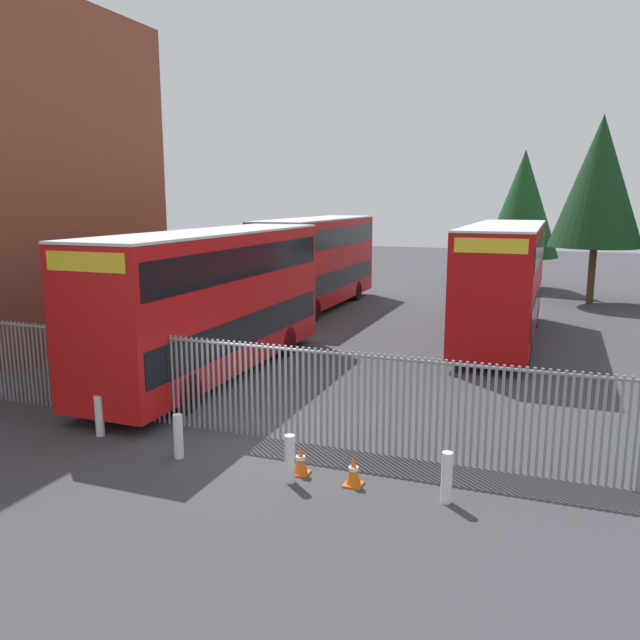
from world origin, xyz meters
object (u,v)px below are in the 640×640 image
bollard_far_right (447,477)px  double_decker_bus_behind_fence_right (317,259)px  traffic_cone_mid_forecourt (353,471)px  bollard_near_left (99,416)px  bollard_near_right (290,459)px  double_decker_bus_behind_fence_left (503,278)px  bollard_center_front (178,436)px  traffic_cone_by_gate (301,460)px  double_decker_bus_near_gate (213,297)px

bollard_far_right → double_decker_bus_behind_fence_right: bearing=117.3°
double_decker_bus_behind_fence_right → traffic_cone_mid_forecourt: 20.00m
traffic_cone_mid_forecourt → bollard_near_left: bearing=176.2°
bollard_near_right → traffic_cone_mid_forecourt: size_ratio=1.61×
double_decker_bus_behind_fence_left → bollard_near_right: double_decker_bus_behind_fence_left is taller
bollard_center_front → bollard_near_right: (2.64, -0.25, 0.00)m
bollard_center_front → traffic_cone_mid_forecourt: size_ratio=1.61×
traffic_cone_mid_forecourt → bollard_near_right: bearing=-166.1°
traffic_cone_mid_forecourt → traffic_cone_by_gate: bearing=174.2°
double_decker_bus_behind_fence_left → traffic_cone_by_gate: double_decker_bus_behind_fence_left is taller
bollard_near_right → bollard_far_right: 2.95m
traffic_cone_mid_forecourt → bollard_far_right: bearing=-1.9°
double_decker_bus_near_gate → bollard_far_right: (8.10, -5.86, -1.95)m
bollard_near_left → bollard_near_right: size_ratio=1.00×
double_decker_bus_behind_fence_left → traffic_cone_mid_forecourt: (-1.48, -13.89, -2.13)m
bollard_near_right → traffic_cone_mid_forecourt: (1.18, 0.29, -0.19)m
double_decker_bus_behind_fence_left → double_decker_bus_behind_fence_right: size_ratio=1.00×
traffic_cone_by_gate → bollard_near_right: bearing=-97.2°
double_decker_bus_behind_fence_right → bollard_near_right: double_decker_bus_behind_fence_right is taller
double_decker_bus_behind_fence_right → bollard_center_front: 18.88m
double_decker_bus_behind_fence_right → traffic_cone_by_gate: size_ratio=18.32×
double_decker_bus_behind_fence_left → bollard_far_right: size_ratio=11.38×
bollard_far_right → traffic_cone_by_gate: bollard_far_right is taller
double_decker_bus_near_gate → double_decker_bus_behind_fence_right: same height
double_decker_bus_behind_fence_right → bollard_near_left: bearing=-85.2°
bollard_far_right → traffic_cone_mid_forecourt: bearing=178.1°
double_decker_bus_near_gate → bollard_far_right: double_decker_bus_near_gate is taller
bollard_center_front → traffic_cone_mid_forecourt: bollard_center_front is taller
double_decker_bus_behind_fence_right → bollard_far_right: size_ratio=11.38×
bollard_near_right → traffic_cone_by_gate: size_ratio=1.61×
double_decker_bus_behind_fence_right → traffic_cone_by_gate: 19.48m
bollard_near_left → bollard_center_front: bearing=-10.9°
bollard_near_right → bollard_far_right: size_ratio=1.00×
double_decker_bus_near_gate → bollard_far_right: 10.18m
double_decker_bus_behind_fence_left → bollard_near_left: double_decker_bus_behind_fence_left is taller
double_decker_bus_behind_fence_right → bollard_near_right: bearing=-70.6°
bollard_near_left → traffic_cone_by_gate: 5.12m
traffic_cone_by_gate → traffic_cone_mid_forecourt: (1.13, -0.12, 0.00)m
double_decker_bus_behind_fence_left → bollard_far_right: 14.09m
double_decker_bus_behind_fence_right → traffic_cone_mid_forecourt: size_ratio=18.32×
bollard_near_right → double_decker_bus_near_gate: bearing=130.2°
double_decker_bus_near_gate → bollard_center_front: 6.66m
bollard_center_front → bollard_near_right: size_ratio=1.00×
double_decker_bus_behind_fence_left → bollard_near_left: bearing=-119.8°
traffic_cone_by_gate → double_decker_bus_behind_fence_left: bearing=79.3°
double_decker_bus_behind_fence_left → bollard_far_right: (0.28, -13.95, -1.95)m
double_decker_bus_behind_fence_left → bollard_near_right: 14.56m
double_decker_bus_near_gate → double_decker_bus_behind_fence_right: 12.60m
bollard_center_front → bollard_near_right: same height
double_decker_bus_near_gate → double_decker_bus_behind_fence_left: bearing=46.0°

